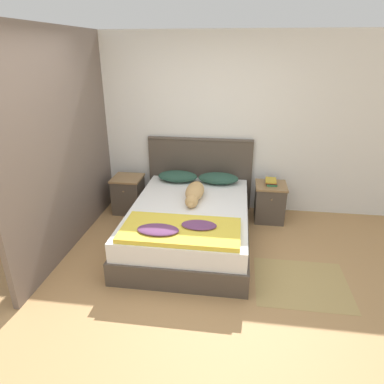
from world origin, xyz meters
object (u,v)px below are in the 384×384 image
nightstand_left (128,194)px  pillow_right (218,178)px  nightstand_right (270,202)px  book_stack (271,182)px  bed (190,224)px  pillow_left (178,176)px  dog (194,193)px

nightstand_left → pillow_right: size_ratio=0.94×
nightstand_right → book_stack: size_ratio=2.29×
bed → pillow_left: 0.94m
pillow_left → dog: size_ratio=0.72×
nightstand_right → dog: bearing=-152.8°
bed → dog: 0.41m
pillow_right → bed: bearing=-109.9°
dog → nightstand_left: bearing=154.1°
nightstand_left → book_stack: bearing=0.6°
nightstand_left → nightstand_right: bearing=0.0°
bed → pillow_right: pillow_right is taller
pillow_left → book_stack: 1.34m
bed → nightstand_right: nightstand_right is taller
nightstand_left → dog: 1.24m
pillow_right → dog: size_ratio=0.72×
book_stack → nightstand_right: bearing=-76.7°
nightstand_left → pillow_right: bearing=2.9°
nightstand_right → book_stack: 0.30m
nightstand_left → dog: bearing=-25.9°
nightstand_left → bed: bearing=-35.9°
nightstand_left → dog: dog is taller
bed → book_stack: size_ratio=8.82×
dog → book_stack: dog is taller
dog → book_stack: 1.15m
pillow_left → pillow_right: (0.60, 0.00, 0.00)m
nightstand_left → pillow_left: 0.81m
bed → nightstand_left: nightstand_left is taller
dog → pillow_right: bearing=65.5°
pillow_right → dog: dog is taller
bed → book_stack: bearing=36.9°
nightstand_right → pillow_left: pillow_left is taller
nightstand_left → nightstand_right: 2.10m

